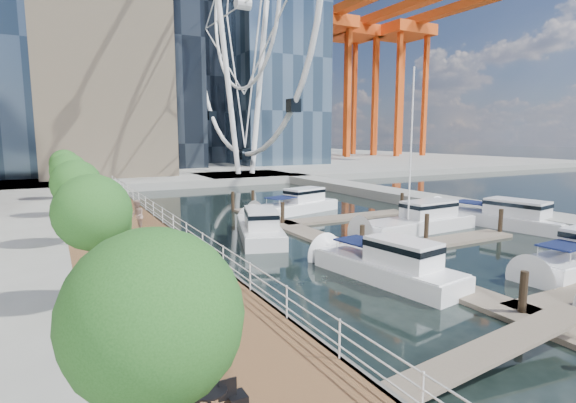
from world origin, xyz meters
The scene contains 17 objects.
ground centered at (0.00, 0.00, 0.00)m, with size 520.00×520.00×0.00m, color black.
boardwalk centered at (-9.00, 15.00, 0.50)m, with size 6.00×60.00×1.00m, color brown.
seawall centered at (-6.00, 15.00, 0.50)m, with size 0.25×60.00×1.00m, color #595954.
land_far centered at (0.00, 102.00, 0.50)m, with size 200.00×114.00×1.00m, color gray.
breakwater centered at (20.00, 20.00, 0.50)m, with size 4.00×60.00×1.00m, color gray.
pier centered at (14.00, 52.00, 0.50)m, with size 14.00×12.00×1.00m, color gray.
railing centered at (-6.10, 15.00, 1.52)m, with size 0.10×60.00×1.05m, color white, non-canonical shape.
floating_docks centered at (7.97, 9.98, 0.49)m, with size 16.00×34.00×2.60m.
ferris_wheel centered at (14.00, 52.00, 25.92)m, with size 5.80×45.60×47.80m.
port_cranes centered at (67.67, 95.67, 20.00)m, with size 40.00×52.00×38.00m.
street_trees centered at (-11.40, 14.00, 4.29)m, with size 2.60×42.60×4.60m.
cafe_tables centered at (-10.40, -2.00, 1.37)m, with size 2.50×13.70×0.74m.
pedestrian_near centered at (-8.71, 2.71, 1.85)m, with size 0.62×0.41×1.70m, color #464A5E.
pedestrian_mid centered at (-8.05, 16.07, 1.98)m, with size 0.95×0.74×1.96m, color #8B6E60.
pedestrian_far centered at (-8.86, 28.42, 1.96)m, with size 1.13×0.47×1.93m, color #31383D.
moored_yachts centered at (9.43, 10.32, 0.00)m, with size 23.07×31.38×11.50m.
cafe_seating centered at (-10.23, -4.19, 2.23)m, with size 4.15×13.74×2.61m.
Camera 1 is at (-12.54, -12.26, 6.87)m, focal length 28.00 mm.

